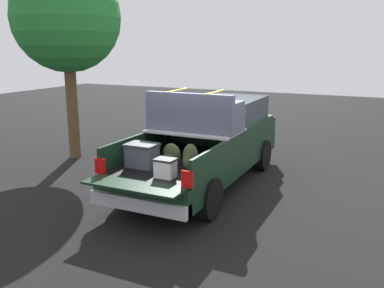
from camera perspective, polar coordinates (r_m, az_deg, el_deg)
The scene contains 3 objects.
ground_plane at distance 9.73m, azimuth 1.53°, elevation -5.57°, with size 40.00×40.00×0.00m, color black.
pickup_truck at distance 9.79m, azimuth 2.43°, elevation 0.41°, with size 6.05×2.06×2.23m.
tree_background at distance 12.17m, azimuth -16.87°, elevation 16.14°, with size 2.93×2.93×5.36m.
Camera 1 is at (-8.41, -3.74, 3.15)m, focal length 38.84 mm.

